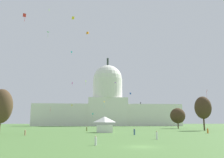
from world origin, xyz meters
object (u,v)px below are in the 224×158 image
kite_violet_low (114,84)px  kite_yellow_low (72,105)px  event_tent (105,124)px  person_orange_mid_right (208,131)px  person_denim_back_center (134,132)px  kite_white_high (49,10)px  kite_lime_mid (86,82)px  kite_gold_low (104,103)px  tree_west_near (1,106)px  kite_black_low (141,103)px  kite_red_high (25,16)px  kite_orange_mid (88,33)px  kite_red_low (50,108)px  tree_east_far (178,116)px  person_tan_mid_center (25,133)px  person_white_lawn_far_left (96,141)px  person_white_edge_west (157,135)px  capitol_building (108,105)px  person_olive_mid_left (87,129)px  kite_green_high (48,33)px  kite_yellow_high (73,18)px  kite_blue_mid (130,94)px  kite_cyan_high (72,52)px  person_teal_aisle_center (107,129)px  kite_magenta_mid (72,83)px  kite_turquoise_low (93,114)px  tree_east_near (203,108)px

kite_violet_low → kite_yellow_low: kite_violet_low is taller
event_tent → person_orange_mid_right: 32.73m
person_denim_back_center → kite_white_high: 69.56m
kite_lime_mid → kite_gold_low: bearing=80.9°
kite_lime_mid → event_tent: bearing=72.2°
tree_west_near → kite_black_low: kite_black_low is taller
kite_red_high → kite_orange_mid: bearing=54.5°
person_denim_back_center → kite_red_low: size_ratio=0.46×
tree_east_far → person_tan_mid_center: tree_east_far is taller
person_denim_back_center → person_white_lawn_far_left: size_ratio=1.21×
person_white_edge_west → kite_orange_mid: 40.92m
capitol_building → kite_red_high: 146.25m
person_olive_mid_left → person_white_edge_west: bearing=5.8°
person_white_edge_west → person_tan_mid_center: person_white_edge_west is taller
kite_black_low → kite_orange_mid: bearing=135.2°
kite_lime_mid → kite_yellow_low: kite_lime_mid is taller
kite_red_low → kite_violet_low: (38.32, -79.93, 4.85)m
person_white_edge_west → kite_green_high: size_ratio=0.60×
person_orange_mid_right → kite_orange_mid: 48.31m
kite_yellow_low → kite_orange_mid: bearing=-178.3°
kite_yellow_high → kite_orange_mid: 18.09m
kite_red_low → kite_orange_mid: 101.57m
kite_yellow_high → kite_blue_mid: bearing=-62.9°
kite_red_low → kite_cyan_high: size_ratio=1.55×
person_olive_mid_left → kite_yellow_high: (-5.63, -9.37, 41.50)m
kite_yellow_low → person_tan_mid_center: bearing=174.1°
kite_black_low → kite_white_high: size_ratio=2.93×
tree_west_near → person_white_edge_west: bearing=-27.4°
person_tan_mid_center → kite_gold_low: size_ratio=0.39×
tree_east_far → kite_gold_low: (-39.35, 6.30, 7.31)m
tree_west_near → person_teal_aisle_center: (31.18, 24.65, -7.14)m
tree_west_near → kite_violet_low: kite_violet_low is taller
tree_east_far → person_olive_mid_left: bearing=-146.7°
event_tent → kite_green_high: (-30.40, 46.21, 49.75)m
person_white_edge_west → kite_cyan_high: kite_cyan_high is taller
kite_magenta_mid → kite_orange_mid: kite_magenta_mid is taller
tree_west_near → person_tan_mid_center: size_ratio=8.51×
kite_turquoise_low → kite_red_low: bearing=-26.3°
person_olive_mid_left → kite_gold_low: 40.56m
person_teal_aisle_center → person_tan_mid_center: (-22.99, -28.39, -0.05)m
kite_blue_mid → kite_yellow_low: 75.35m
event_tent → kite_orange_mid: kite_orange_mid is taller
person_tan_mid_center → kite_gold_low: bearing=162.3°
kite_yellow_low → kite_gold_low: bearing=-163.5°
person_tan_mid_center → kite_white_high: kite_white_high is taller
person_olive_mid_left → kite_magenta_mid: kite_magenta_mid is taller
person_white_edge_west → kite_yellow_low: (-31.05, 139.18, 15.59)m
event_tent → kite_yellow_low: (-21.73, 107.01, 13.73)m
kite_turquoise_low → event_tent: bearing=92.3°
event_tent → tree_east_near: tree_east_near is taller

